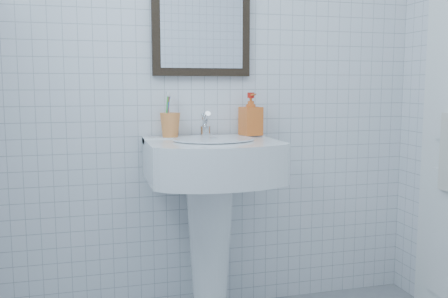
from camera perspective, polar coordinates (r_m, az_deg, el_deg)
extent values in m
cube|color=white|center=(2.60, -0.76, 8.53)|extent=(2.20, 0.02, 2.50)
cone|color=white|center=(2.53, -1.62, -11.32)|extent=(0.24, 0.24, 0.77)
cube|color=white|center=(2.38, -1.36, -1.25)|extent=(0.62, 0.44, 0.19)
cube|color=white|center=(2.53, -2.27, 1.15)|extent=(0.62, 0.11, 0.03)
cylinder|color=white|center=(2.33, -1.17, 1.14)|extent=(0.38, 0.38, 0.01)
cylinder|color=silver|center=(2.50, -2.14, 2.05)|extent=(0.05, 0.05, 0.05)
cylinder|color=silver|center=(2.48, -2.07, 3.45)|extent=(0.03, 0.10, 0.08)
cylinder|color=silver|center=(2.52, -2.25, 3.03)|extent=(0.03, 0.05, 0.09)
imported|color=red|center=(2.55, 3.07, 3.98)|extent=(0.11, 0.12, 0.21)
cube|color=black|center=(2.59, -2.61, 15.20)|extent=(0.50, 0.04, 0.62)
cube|color=white|center=(2.57, -2.51, 15.25)|extent=(0.42, 0.00, 0.54)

